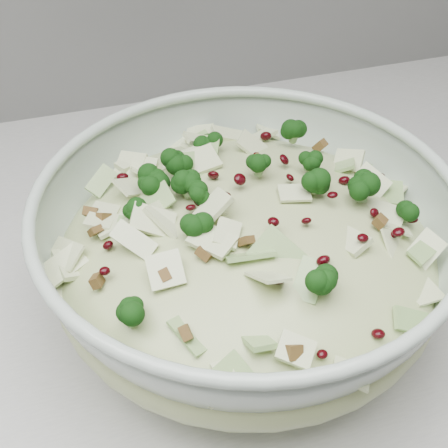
% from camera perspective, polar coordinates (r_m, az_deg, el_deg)
% --- Properties ---
extents(mixing_bowl, '(0.41, 0.41, 0.13)m').
position_cam_1_polar(mixing_bowl, '(0.49, 2.06, -2.93)').
color(mixing_bowl, '#AEBFB1').
rests_on(mixing_bowl, counter).
extents(salad, '(0.40, 0.40, 0.13)m').
position_cam_1_polar(salad, '(0.48, 2.12, -1.13)').
color(salad, beige).
rests_on(salad, mixing_bowl).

